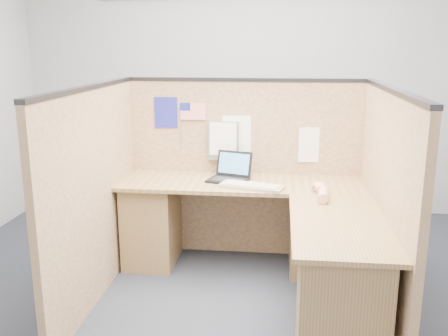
# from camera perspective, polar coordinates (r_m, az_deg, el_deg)

# --- Properties ---
(floor) EXTENTS (5.00, 5.00, 0.00)m
(floor) POSITION_cam_1_polar(r_m,az_deg,el_deg) (3.64, 1.05, -15.61)
(floor) COLOR #21262F
(floor) RESTS_ON ground
(wall_back) EXTENTS (5.00, 0.00, 5.00)m
(wall_back) POSITION_cam_1_polar(r_m,az_deg,el_deg) (5.43, 3.43, 9.71)
(wall_back) COLOR #A2A5A7
(wall_back) RESTS_ON floor
(wall_front) EXTENTS (5.00, 0.00, 5.00)m
(wall_front) POSITION_cam_1_polar(r_m,az_deg,el_deg) (1.03, -10.86, -8.76)
(wall_front) COLOR #A2A5A7
(wall_front) RESTS_ON floor
(cubicle_partitions) EXTENTS (2.06, 1.83, 1.53)m
(cubicle_partitions) POSITION_cam_1_polar(r_m,az_deg,el_deg) (3.74, 1.73, -2.04)
(cubicle_partitions) COLOR brown
(cubicle_partitions) RESTS_ON floor
(l_desk) EXTENTS (1.95, 1.75, 0.73)m
(l_desk) POSITION_cam_1_polar(r_m,az_deg,el_deg) (3.72, 4.36, -8.29)
(l_desk) COLOR brown
(l_desk) RESTS_ON floor
(laptop) EXTENTS (0.35, 0.37, 0.22)m
(laptop) POSITION_cam_1_polar(r_m,az_deg,el_deg) (4.04, 0.50, -0.58)
(laptop) COLOR black
(laptop) RESTS_ON l_desk
(keyboard) EXTENTS (0.51, 0.28, 0.03)m
(keyboard) POSITION_cam_1_polar(r_m,az_deg,el_deg) (3.81, 3.13, -2.08)
(keyboard) COLOR gray
(keyboard) RESTS_ON l_desk
(mouse) EXTENTS (0.12, 0.09, 0.04)m
(mouse) POSITION_cam_1_polar(r_m,az_deg,el_deg) (3.79, 10.81, -2.31)
(mouse) COLOR silver
(mouse) RESTS_ON l_desk
(hand_forearm) EXTENTS (0.11, 0.38, 0.08)m
(hand_forearm) POSITION_cam_1_polar(r_m,az_deg,el_deg) (3.66, 11.13, -2.68)
(hand_forearm) COLOR tan
(hand_forearm) RESTS_ON l_desk
(blue_poster) EXTENTS (0.20, 0.01, 0.26)m
(blue_poster) POSITION_cam_1_polar(r_m,az_deg,el_deg) (4.27, -6.66, 6.32)
(blue_poster) COLOR navy
(blue_poster) RESTS_ON cubicle_partitions
(american_flag) EXTENTS (0.22, 0.01, 0.38)m
(american_flag) POSITION_cam_1_polar(r_m,az_deg,el_deg) (4.22, -3.92, 6.28)
(american_flag) COLOR olive
(american_flag) RESTS_ON cubicle_partitions
(file_holder) EXTENTS (0.26, 0.05, 0.33)m
(file_holder) POSITION_cam_1_polar(r_m,az_deg,el_deg) (4.20, -0.08, 3.15)
(file_holder) COLOR slate
(file_holder) RESTS_ON cubicle_partitions
(paper_left) EXTENTS (0.24, 0.02, 0.31)m
(paper_left) POSITION_cam_1_polar(r_m,az_deg,el_deg) (4.20, 1.44, 3.94)
(paper_left) COLOR white
(paper_left) RESTS_ON cubicle_partitions
(paper_right) EXTENTS (0.23, 0.04, 0.29)m
(paper_right) POSITION_cam_1_polar(r_m,az_deg,el_deg) (4.21, 10.07, 2.61)
(paper_right) COLOR white
(paper_right) RESTS_ON cubicle_partitions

